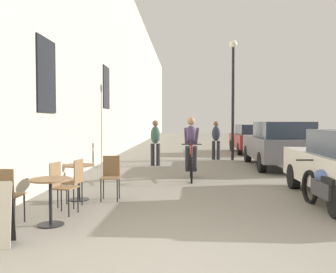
# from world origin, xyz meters

# --- Properties ---
(ground_plane) EXTENTS (88.00, 88.00, 0.00)m
(ground_plane) POSITION_xyz_m (0.00, 0.00, 0.00)
(ground_plane) COLOR gray
(building_facade_left) EXTENTS (0.54, 68.00, 9.22)m
(building_facade_left) POSITION_xyz_m (-3.45, 14.00, 4.61)
(building_facade_left) COLOR #B7AD99
(building_facade_left) RESTS_ON ground_plane
(cafe_table_near) EXTENTS (0.64, 0.64, 0.72)m
(cafe_table_near) POSITION_xyz_m (-2.08, 1.59, 0.52)
(cafe_table_near) COLOR black
(cafe_table_near) RESTS_ON ground_plane
(cafe_chair_near_toward_street) EXTENTS (0.45, 0.45, 0.89)m
(cafe_chair_near_toward_street) POSITION_xyz_m (-2.15, 2.27, 0.52)
(cafe_chair_near_toward_street) COLOR black
(cafe_chair_near_toward_street) RESTS_ON ground_plane
(cafe_chair_near_toward_wall) EXTENTS (0.39, 0.39, 0.89)m
(cafe_chair_near_toward_wall) POSITION_xyz_m (-2.73, 1.51, 0.52)
(cafe_chair_near_toward_wall) COLOR black
(cafe_chair_near_toward_wall) RESTS_ON ground_plane
(cafe_table_mid) EXTENTS (0.64, 0.64, 0.72)m
(cafe_table_mid) POSITION_xyz_m (-2.16, 3.37, 0.52)
(cafe_table_mid) COLOR black
(cafe_table_mid) RESTS_ON ground_plane
(cafe_chair_mid_toward_street) EXTENTS (0.40, 0.40, 0.89)m
(cafe_chair_mid_toward_street) POSITION_xyz_m (-1.52, 3.45, 0.52)
(cafe_chair_mid_toward_street) COLOR black
(cafe_chair_mid_toward_street) RESTS_ON ground_plane
(cafe_chair_mid_toward_wall) EXTENTS (0.45, 0.45, 0.89)m
(cafe_chair_mid_toward_wall) POSITION_xyz_m (-2.09, 2.79, 0.52)
(cafe_chair_mid_toward_wall) COLOR black
(cafe_chair_mid_toward_wall) RESTS_ON ground_plane
(cyclist_on_bicycle) EXTENTS (0.52, 1.76, 1.74)m
(cyclist_on_bicycle) POSITION_xyz_m (0.17, 6.21, 0.81)
(cyclist_on_bicycle) COLOR black
(cyclist_on_bicycle) RESTS_ON ground_plane
(pedestrian_near) EXTENTS (0.35, 0.25, 1.63)m
(pedestrian_near) POSITION_xyz_m (-1.06, 9.15, 0.92)
(pedestrian_near) COLOR #26262D
(pedestrian_near) RESTS_ON ground_plane
(pedestrian_mid) EXTENTS (0.34, 0.24, 1.61)m
(pedestrian_mid) POSITION_xyz_m (1.30, 11.33, 0.90)
(pedestrian_mid) COLOR #26262D
(pedestrian_mid) RESTS_ON ground_plane
(street_lamp) EXTENTS (0.32, 0.32, 4.90)m
(street_lamp) POSITION_xyz_m (1.97, 11.18, 3.11)
(street_lamp) COLOR black
(street_lamp) RESTS_ON ground_plane
(parked_car_second) EXTENTS (1.96, 4.49, 1.58)m
(parked_car_second) POSITION_xyz_m (3.27, 8.88, 0.82)
(parked_car_second) COLOR #595960
(parked_car_second) RESTS_ON ground_plane
(parked_car_third) EXTENTS (1.72, 4.04, 1.43)m
(parked_car_third) POSITION_xyz_m (3.34, 14.60, 0.74)
(parked_car_third) COLOR maroon
(parked_car_third) RESTS_ON ground_plane
(parked_motorcycle) EXTENTS (0.62, 2.15, 0.92)m
(parked_motorcycle) POSITION_xyz_m (2.47, 2.60, 0.40)
(parked_motorcycle) COLOR black
(parked_motorcycle) RESTS_ON ground_plane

